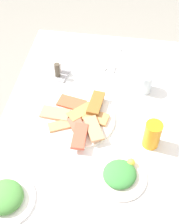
{
  "coord_description": "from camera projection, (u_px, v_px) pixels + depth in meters",
  "views": [
    {
      "loc": [
        0.84,
        0.09,
        1.74
      ],
      "look_at": [
        0.01,
        -0.03,
        0.76
      ],
      "focal_mm": 48.95,
      "sensor_mm": 36.0,
      "label": 1
    }
  ],
  "objects": [
    {
      "name": "ground_plane",
      "position": [
        95.0,
        191.0,
        1.88
      ],
      "size": [
        6.0,
        6.0,
        0.0
      ],
      "primitive_type": "plane",
      "color": "gray"
    },
    {
      "name": "pide_platter",
      "position": [
        79.0,
        118.0,
        1.29
      ],
      "size": [
        0.33,
        0.32,
        0.04
      ],
      "color": "white",
      "rests_on": "dining_table"
    },
    {
      "name": "salad_plate_rice",
      "position": [
        5.0,
        197.0,
        1.05
      ],
      "size": [
        0.21,
        0.21,
        0.06
      ],
      "color": "white",
      "rests_on": "dining_table"
    },
    {
      "name": "fork",
      "position": [
        109.0,
        59.0,
        1.55
      ],
      "size": [
        0.17,
        0.04,
        0.0
      ],
      "primitive_type": "cube",
      "rotation": [
        0.0,
        0.0,
        -0.17
      ],
      "color": "silver",
      "rests_on": "paper_napkin"
    },
    {
      "name": "soda_can",
      "position": [
        152.0,
        135.0,
        1.17
      ],
      "size": [
        0.09,
        0.09,
        0.12
      ],
      "primitive_type": "cylinder",
      "rotation": [
        0.0,
        0.0,
        3.74
      ],
      "color": "orange",
      "rests_on": "dining_table"
    },
    {
      "name": "condiment_caddy",
      "position": [
        58.0,
        72.0,
        1.46
      ],
      "size": [
        0.11,
        0.11,
        0.08
      ],
      "color": "#B2B2B7",
      "rests_on": "dining_table"
    },
    {
      "name": "paper_napkin",
      "position": [
        113.0,
        60.0,
        1.55
      ],
      "size": [
        0.15,
        0.15,
        0.0
      ],
      "primitive_type": "cube",
      "rotation": [
        0.0,
        0.0,
        0.37
      ],
      "color": "white",
      "rests_on": "dining_table"
    },
    {
      "name": "drinking_glass",
      "position": [
        144.0,
        83.0,
        1.38
      ],
      "size": [
        0.07,
        0.07,
        0.09
      ],
      "primitive_type": "cylinder",
      "color": "silver",
      "rests_on": "dining_table"
    },
    {
      "name": "salad_plate_greens",
      "position": [
        120.0,
        174.0,
        1.11
      ],
      "size": [
        0.2,
        0.2,
        0.04
      ],
      "color": "white",
      "rests_on": "dining_table"
    },
    {
      "name": "spoon",
      "position": [
        116.0,
        60.0,
        1.55
      ],
      "size": [
        0.2,
        0.04,
        0.0
      ],
      "primitive_type": "cube",
      "rotation": [
        0.0,
        0.0,
        -0.1
      ],
      "color": "silver",
      "rests_on": "paper_napkin"
    },
    {
      "name": "dining_table",
      "position": [
        96.0,
        127.0,
        1.38
      ],
      "size": [
        1.15,
        0.81,
        0.73
      ],
      "color": "white",
      "rests_on": "ground_plane"
    }
  ]
}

